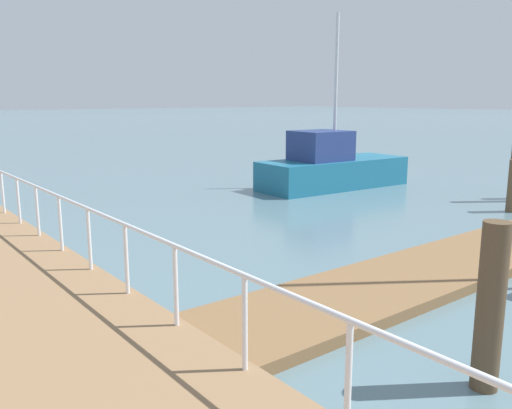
% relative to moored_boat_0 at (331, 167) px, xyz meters
% --- Properties ---
extents(ground_plane, '(300.00, 300.00, 0.00)m').
position_rel_moored_boat_0_xyz_m(ground_plane, '(-7.90, 1.74, -0.76)').
color(ground_plane, slate).
extents(floating_dock, '(11.65, 2.00, 0.18)m').
position_rel_moored_boat_0_xyz_m(floating_dock, '(-5.57, -8.17, -0.67)').
color(floating_dock, olive).
rests_on(floating_dock, ground_plane).
extents(boardwalk_railing, '(0.06, 28.95, 1.08)m').
position_rel_moored_boat_0_xyz_m(boardwalk_railing, '(-11.05, -7.99, 0.47)').
color(boardwalk_railing, white).
rests_on(boardwalk_railing, boardwalk).
extents(dock_piling_5, '(0.31, 0.31, 1.94)m').
position_rel_moored_boat_0_xyz_m(dock_piling_5, '(-8.72, -10.86, 0.21)').
color(dock_piling_5, brown).
rests_on(dock_piling_5, ground_plane).
extents(moored_boat_0, '(5.91, 2.37, 6.17)m').
position_rel_moored_boat_0_xyz_m(moored_boat_0, '(0.00, 0.00, 0.00)').
color(moored_boat_0, '#1E6B8C').
rests_on(moored_boat_0, ground_plane).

